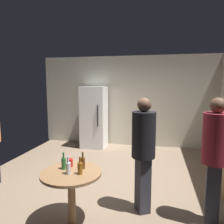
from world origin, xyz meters
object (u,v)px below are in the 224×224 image
at_px(beer_bottle_brown, 83,163).
at_px(person_in_black_shirt, 143,146).
at_px(beer_bottle_clear, 68,168).
at_px(beer_bottle_green, 64,163).
at_px(plastic_cup_red, 70,163).
at_px(refrigerator, 94,117).
at_px(beer_bottle_amber, 80,168).
at_px(wine_bottle_on_counter, 220,124).
at_px(foreground_table, 71,179).
at_px(person_in_maroon_shirt, 215,152).

relative_size(beer_bottle_brown, person_in_black_shirt, 0.14).
bearing_deg(beer_bottle_clear, beer_bottle_green, 132.36).
distance_m(beer_bottle_brown, person_in_black_shirt, 0.89).
bearing_deg(beer_bottle_clear, plastic_cup_red, 108.70).
bearing_deg(beer_bottle_brown, refrigerator, 104.34).
xyz_separation_m(beer_bottle_brown, beer_bottle_green, (-0.25, -0.07, 0.00)).
bearing_deg(beer_bottle_amber, plastic_cup_red, 136.77).
xyz_separation_m(wine_bottle_on_counter, person_in_black_shirt, (-1.49, -1.88, -0.03)).
distance_m(wine_bottle_on_counter, beer_bottle_clear, 3.44).
bearing_deg(refrigerator, person_in_black_shirt, -61.29).
relative_size(wine_bottle_on_counter, foreground_table, 0.39).
relative_size(foreground_table, beer_bottle_clear, 3.48).
bearing_deg(beer_bottle_green, wine_bottle_on_counter, 42.53).
bearing_deg(beer_bottle_clear, foreground_table, 85.43).
height_order(refrigerator, plastic_cup_red, refrigerator).
xyz_separation_m(wine_bottle_on_counter, beer_bottle_amber, (-2.25, -2.43, -0.20)).
xyz_separation_m(refrigerator, beer_bottle_clear, (0.75, -3.60, -0.08)).
xyz_separation_m(refrigerator, beer_bottle_amber, (0.90, -3.57, -0.08)).
relative_size(foreground_table, person_in_black_shirt, 0.47).
bearing_deg(beer_bottle_amber, beer_bottle_brown, 98.91).
xyz_separation_m(refrigerator, beer_bottle_brown, (0.87, -3.39, -0.08)).
distance_m(wine_bottle_on_counter, beer_bottle_green, 3.43).
bearing_deg(beer_bottle_brown, plastic_cup_red, 171.30).
bearing_deg(foreground_table, refrigerator, 102.04).
distance_m(wine_bottle_on_counter, beer_bottle_brown, 3.20).
relative_size(wine_bottle_on_counter, person_in_black_shirt, 0.18).
bearing_deg(wine_bottle_on_counter, refrigerator, 160.02).
bearing_deg(wine_bottle_on_counter, beer_bottle_clear, -134.31).
relative_size(foreground_table, beer_bottle_amber, 3.48).
relative_size(beer_bottle_brown, beer_bottle_green, 1.00).
height_order(foreground_table, person_in_maroon_shirt, person_in_maroon_shirt).
height_order(beer_bottle_clear, person_in_black_shirt, person_in_black_shirt).
bearing_deg(plastic_cup_red, person_in_black_shirt, 18.69).
height_order(wine_bottle_on_counter, beer_bottle_brown, wine_bottle_on_counter).
bearing_deg(wine_bottle_on_counter, beer_bottle_amber, -132.78).
bearing_deg(foreground_table, wine_bottle_on_counter, 44.92).
bearing_deg(plastic_cup_red, foreground_table, -62.88).
height_order(beer_bottle_brown, person_in_maroon_shirt, person_in_maroon_shirt).
bearing_deg(beer_bottle_clear, refrigerator, 101.73).
height_order(beer_bottle_green, person_in_maroon_shirt, person_in_maroon_shirt).
relative_size(foreground_table, beer_bottle_green, 3.48).
relative_size(refrigerator, foreground_table, 2.25).
relative_size(plastic_cup_red, person_in_black_shirt, 0.07).
distance_m(beer_bottle_brown, person_in_maroon_shirt, 1.75).
xyz_separation_m(beer_bottle_green, plastic_cup_red, (0.05, 0.10, -0.03)).
bearing_deg(wine_bottle_on_counter, person_in_maroon_shirt, -105.79).
bearing_deg(plastic_cup_red, person_in_maroon_shirt, 7.37).
bearing_deg(beer_bottle_brown, beer_bottle_clear, -119.50).
height_order(beer_bottle_clear, plastic_cup_red, beer_bottle_clear).
bearing_deg(beer_bottle_amber, wine_bottle_on_counter, 47.22).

